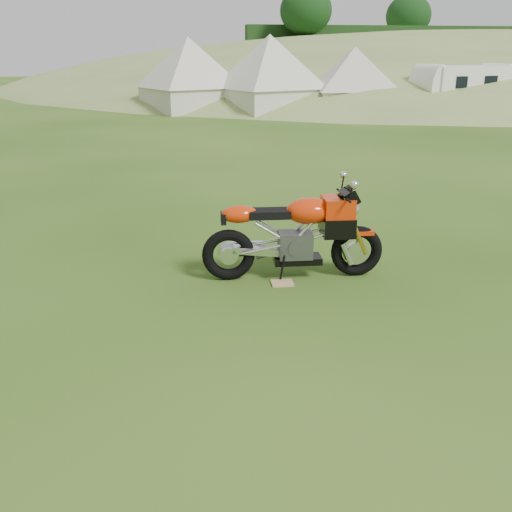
{
  "coord_description": "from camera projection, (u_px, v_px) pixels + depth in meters",
  "views": [
    {
      "loc": [
        -0.58,
        -4.74,
        2.44
      ],
      "look_at": [
        0.26,
        0.4,
        0.57
      ],
      "focal_mm": 40.0,
      "sensor_mm": 36.0,
      "label": 1
    }
  ],
  "objects": [
    {
      "name": "ground",
      "position": [
        235.0,
        329.0,
        5.31
      ],
      "size": [
        120.0,
        120.0,
        0.0
      ],
      "primitive_type": "plane",
      "color": "#23470F",
      "rests_on": "ground"
    },
    {
      "name": "hillside",
      "position": [
        466.0,
        83.0,
        46.1
      ],
      "size": [
        80.0,
        64.0,
        8.0
      ],
      "primitive_type": "ellipsoid",
      "color": "olive",
      "rests_on": "ground"
    },
    {
      "name": "hedgerow",
      "position": [
        466.0,
        83.0,
        46.1
      ],
      "size": [
        36.0,
        1.2,
        8.6
      ],
      "primitive_type": null,
      "color": "black",
      "rests_on": "ground"
    },
    {
      "name": "sport_motorcycle",
      "position": [
        294.0,
        228.0,
        6.34
      ],
      "size": [
        1.98,
        0.63,
        1.17
      ],
      "primitive_type": null,
      "rotation": [
        0.0,
        0.0,
        -0.07
      ],
      "color": "red",
      "rests_on": "ground"
    },
    {
      "name": "plywood_board",
      "position": [
        282.0,
        283.0,
        6.33
      ],
      "size": [
        0.25,
        0.2,
        0.02
      ],
      "primitive_type": "cube",
      "rotation": [
        0.0,
        0.0,
        -0.05
      ],
      "color": "tan",
      "rests_on": "ground"
    },
    {
      "name": "tent_left",
      "position": [
        189.0,
        77.0,
        24.13
      ],
      "size": [
        4.34,
        4.34,
        2.86
      ],
      "primitive_type": null,
      "rotation": [
        0.0,
        0.0,
        0.41
      ],
      "color": "beige",
      "rests_on": "ground"
    },
    {
      "name": "tent_mid",
      "position": [
        270.0,
        77.0,
        23.33
      ],
      "size": [
        4.31,
        4.31,
        2.9
      ],
      "primitive_type": null,
      "rotation": [
        0.0,
        0.0,
        0.36
      ],
      "color": "beige",
      "rests_on": "ground"
    },
    {
      "name": "tent_right",
      "position": [
        354.0,
        80.0,
        23.56
      ],
      "size": [
        3.33,
        3.33,
        2.63
      ],
      "primitive_type": null,
      "rotation": [
        0.0,
        0.0,
        -0.1
      ],
      "color": "beige",
      "rests_on": "ground"
    },
    {
      "name": "caravan",
      "position": [
        462.0,
        90.0,
        23.09
      ],
      "size": [
        4.41,
        2.62,
        1.93
      ],
      "primitive_type": null,
      "rotation": [
        0.0,
        0.0,
        0.2
      ],
      "color": "white",
      "rests_on": "ground"
    }
  ]
}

